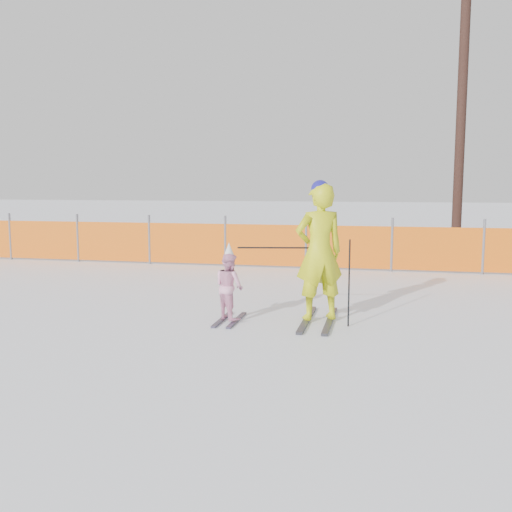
{
  "coord_description": "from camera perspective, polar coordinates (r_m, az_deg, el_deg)",
  "views": [
    {
      "loc": [
        1.73,
        -7.37,
        2.01
      ],
      "look_at": [
        0.0,
        0.5,
        1.0
      ],
      "focal_mm": 40.0,
      "sensor_mm": 36.0,
      "label": 1
    }
  ],
  "objects": [
    {
      "name": "safety_fence",
      "position": [
        14.11,
        -3.66,
        1.23
      ],
      "size": [
        15.89,
        0.06,
        1.25
      ],
      "color": "#595960",
      "rests_on": "ground"
    },
    {
      "name": "child",
      "position": [
        8.43,
        -2.69,
        -2.96
      ],
      "size": [
        0.61,
        0.98,
        1.17
      ],
      "color": "black",
      "rests_on": "ground"
    },
    {
      "name": "ground",
      "position": [
        7.83,
        -0.79,
        -7.73
      ],
      "size": [
        120.0,
        120.0,
        0.0
      ],
      "primitive_type": "plane",
      "color": "white",
      "rests_on": "ground"
    },
    {
      "name": "ski_poles",
      "position": [
        8.23,
        5.81,
        -1.06
      ],
      "size": [
        1.64,
        0.22,
        1.25
      ],
      "color": "black",
      "rests_on": "ground"
    },
    {
      "name": "adult",
      "position": [
        8.36,
        6.34,
        0.43
      ],
      "size": [
        0.86,
        1.67,
        2.08
      ],
      "color": "black",
      "rests_on": "ground"
    }
  ]
}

